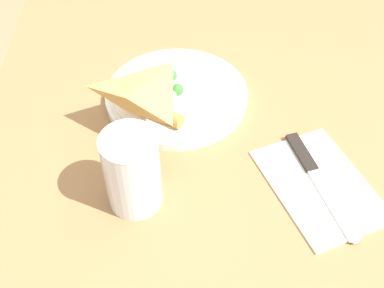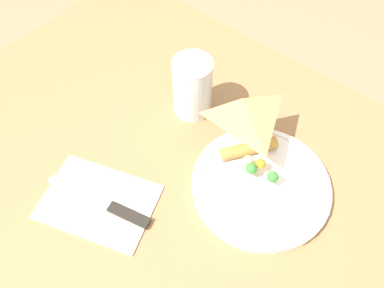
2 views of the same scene
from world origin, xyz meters
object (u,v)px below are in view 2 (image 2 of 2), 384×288
object	(u,v)px
dining_table	(168,194)
napkin_folded	(98,202)
butter_knife	(103,203)
milk_glass	(192,90)
plate_pizza	(260,182)

from	to	relation	value
dining_table	napkin_folded	bearing A→B (deg)	73.51
butter_knife	milk_glass	bearing A→B (deg)	-99.77
dining_table	plate_pizza	bearing A→B (deg)	-153.21
dining_table	butter_knife	xyz separation A→B (m)	(0.03, 0.13, 0.12)
milk_glass	dining_table	bearing A→B (deg)	109.51
plate_pizza	napkin_folded	distance (m)	0.29
napkin_folded	butter_knife	bearing A→B (deg)	-165.49
milk_glass	napkin_folded	xyz separation A→B (m)	(-0.01, 0.27, -0.06)
napkin_folded	milk_glass	bearing A→B (deg)	-87.50
butter_knife	dining_table	bearing A→B (deg)	-116.93
plate_pizza	butter_knife	world-z (taller)	plate_pizza
dining_table	plate_pizza	distance (m)	0.22
plate_pizza	milk_glass	world-z (taller)	milk_glass
plate_pizza	milk_glass	distance (m)	0.22
milk_glass	butter_knife	xyz separation A→B (m)	(-0.02, 0.27, -0.05)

